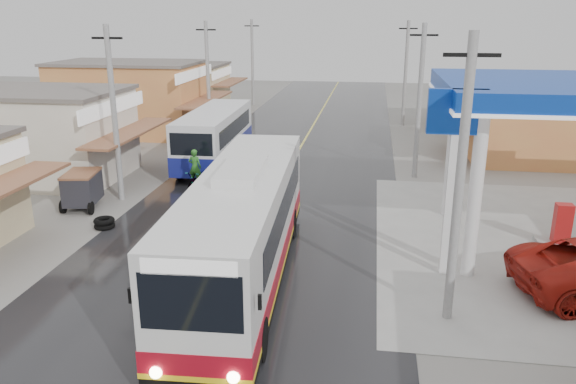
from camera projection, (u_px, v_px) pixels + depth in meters
name	position (u px, v px, depth m)	size (l,w,h in m)	color
ground	(212.00, 300.00, 17.20)	(120.00, 120.00, 0.00)	slate
road	(286.00, 172.00, 31.34)	(12.00, 90.00, 0.02)	black
centre_line	(286.00, 171.00, 31.34)	(0.15, 90.00, 0.01)	#D8CC4C
shopfronts_left	(94.00, 151.00, 36.03)	(11.00, 44.00, 5.20)	#C7B188
utility_poles_left	(173.00, 163.00, 33.28)	(1.60, 50.00, 8.00)	gray
utility_poles_right	(414.00, 177.00, 30.34)	(1.60, 36.00, 8.00)	gray
coach_bus	(244.00, 227.00, 17.95)	(3.35, 12.61, 3.90)	silver
second_bus	(215.00, 136.00, 32.48)	(2.76, 9.45, 3.12)	silver
cyclist	(197.00, 177.00, 27.64)	(0.95, 2.10, 2.19)	black
tricycle_near	(82.00, 188.00, 25.16)	(1.78, 2.22, 1.67)	#26262D
tyre_stack	(104.00, 223.00, 22.97)	(0.85, 0.85, 0.44)	black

